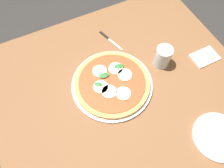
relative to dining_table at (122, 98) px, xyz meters
name	(u,v)px	position (x,y,z in m)	size (l,w,h in m)	color
ground_plane	(119,133)	(0.00, 0.00, -0.62)	(6.00, 6.00, 0.00)	#2D2B28
dining_table	(122,98)	(0.00, 0.00, 0.00)	(1.16, 1.03, 0.72)	brown
serving_tray	(112,84)	(-0.04, 0.04, 0.11)	(0.37, 0.37, 0.01)	silver
pizza	(112,83)	(-0.04, 0.04, 0.12)	(0.35, 0.35, 0.03)	tan
plate_white	(218,137)	(0.24, -0.37, 0.11)	(0.21, 0.21, 0.01)	white
napkin	(205,57)	(0.45, -0.02, 0.10)	(0.13, 0.09, 0.01)	white
knife	(108,38)	(0.07, 0.30, 0.10)	(0.06, 0.16, 0.01)	black
glass_cup	(163,57)	(0.23, 0.05, 0.15)	(0.08, 0.08, 0.11)	silver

